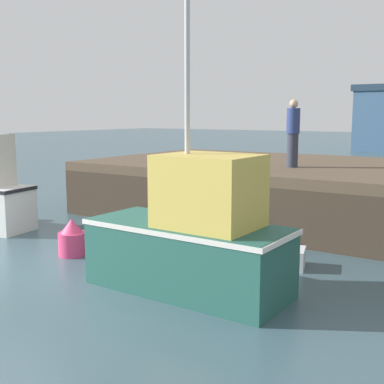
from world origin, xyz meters
The scene contains 5 objects.
pier centered at (2.73, 7.40, 1.26)m, with size 11.68×6.56×1.53m.
fishing_boat_near_right centered at (3.65, 1.13, 0.91)m, with size 3.44×1.47×4.65m.
rowboat centered at (4.06, 3.12, 0.19)m, with size 1.53×0.99×0.41m.
dockworker centered at (3.03, 6.80, 2.41)m, with size 0.34×0.34×1.74m.
mooring_buoy_foreground centered at (0.38, 1.57, 0.35)m, with size 0.57×0.57×0.77m.
Camera 1 is at (7.98, -5.53, 2.89)m, focal length 47.03 mm.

